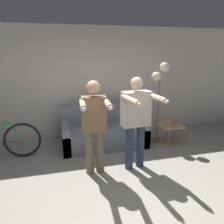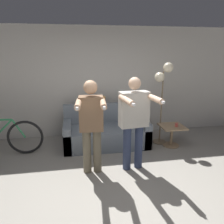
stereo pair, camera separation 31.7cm
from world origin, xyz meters
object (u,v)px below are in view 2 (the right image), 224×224
Objects in this scene: person_right at (134,118)px; cat at (98,100)px; person_left at (91,122)px; couch at (106,133)px; floor_lamp at (163,81)px; side_table at (172,131)px; cup at (176,125)px.

person_right reaches higher than cat.
person_left is 1.50m from cat.
couch is 1.14× the size of person_left.
couch is 1.37m from person_left.
floor_lamp reaches higher than side_table.
cup is at bearing 25.90° from person_left.
cat reaches higher than side_table.
side_table is 0.19m from cup.
person_left reaches higher than side_table.
cup is (0.24, -0.29, -0.91)m from floor_lamp.
cup is (1.60, -0.74, -0.45)m from cat.
couch is 1.01× the size of floor_lamp.
couch is 22.19× the size of cup.
floor_lamp is at bearing -18.26° from cat.
side_table is (1.42, -0.33, 0.06)m from couch.
cat reaches higher than cup.
cup reaches higher than side_table.
floor_lamp is (1.36, -0.45, 0.47)m from cat.
floor_lamp is (1.24, -0.11, 1.15)m from couch.
person_left is 0.89× the size of floor_lamp.
person_right is 1.50m from side_table.
floor_lamp is (0.92, 1.02, 0.47)m from person_right.
cup is at bearing -15.08° from couch.
floor_lamp is at bearing 36.50° from person_left.
person_right is at bearing -73.26° from cat.
cat is 5.24× the size of cup.
floor_lamp reaches higher than cup.
couch is at bearing -70.84° from cat.
floor_lamp is 0.99m from cup.
floor_lamp is (1.64, 1.03, 0.50)m from person_left.
cat is 1.79m from side_table.
person_right is 3.18× the size of side_table.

